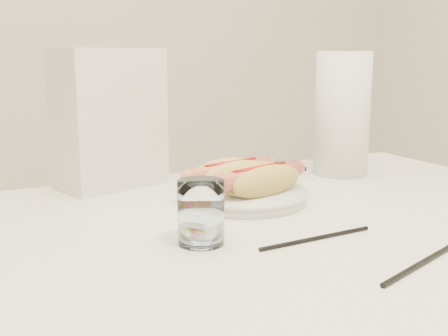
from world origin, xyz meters
name	(u,v)px	position (x,y,z in m)	size (l,w,h in m)	color
table	(265,258)	(0.00, 0.00, 0.69)	(1.20, 0.80, 0.75)	white
plate	(244,197)	(0.03, 0.12, 0.76)	(0.22, 0.22, 0.02)	silver
hotdog_left	(231,174)	(0.02, 0.17, 0.79)	(0.19, 0.11, 0.05)	#E2BC5A
hotdog_right	(259,180)	(0.04, 0.09, 0.79)	(0.20, 0.12, 0.05)	tan
water_glass	(201,212)	(-0.13, -0.04, 0.79)	(0.06, 0.06, 0.09)	white
chopstick_near	(316,238)	(0.02, -0.10, 0.75)	(0.01, 0.01, 0.19)	black
chopstick_far	(427,260)	(0.09, -0.24, 0.75)	(0.01, 0.01, 0.22)	black
napkin_box	(109,118)	(-0.15, 0.35, 0.88)	(0.20, 0.11, 0.27)	silver
navy_napkin	(259,168)	(0.19, 0.35, 0.75)	(0.15, 0.15, 0.01)	#111237
paper_towel_roll	(342,114)	(0.33, 0.23, 0.88)	(0.12, 0.12, 0.26)	white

